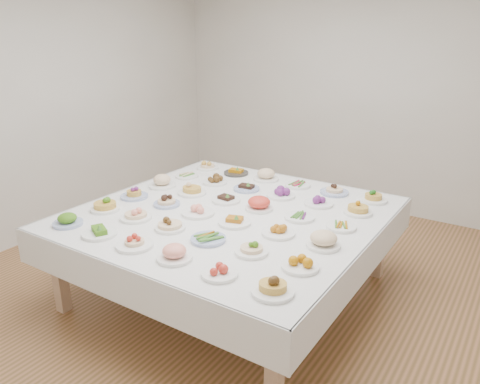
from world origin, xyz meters
The scene contains 38 objects.
room_envelope centered at (0.00, 0.00, 1.83)m, with size 5.02×5.02×2.81m.
display_table centered at (-0.08, -0.16, 0.69)m, with size 2.34×2.34×0.75m.
dish_0 centered at (-0.97, -1.07, 0.80)m, with size 0.22×0.22×0.12m.
dish_1 centered at (-0.62, -1.06, 0.79)m, with size 0.25×0.25×0.10m.
dish_2 centered at (-0.27, -1.06, 0.81)m, with size 0.26×0.26×0.14m.
dish_3 centered at (0.09, -1.06, 0.81)m, with size 0.24×0.24×0.13m.
dish_4 centered at (0.46, -1.06, 0.79)m, with size 0.23×0.23×0.10m.
dish_5 centered at (0.83, -1.06, 0.82)m, with size 0.25×0.25×0.14m.
dish_6 centered at (-0.97, -0.70, 0.82)m, with size 0.24×0.24×0.15m.
dish_7 centered at (-0.62, -0.69, 0.82)m, with size 0.25×0.25×0.14m.
dish_8 centered at (-0.26, -0.70, 0.81)m, with size 0.23×0.23×0.13m.
dish_9 centered at (0.10, -0.71, 0.78)m, with size 0.26×0.25×0.06m.
dish_10 centered at (0.46, -0.70, 0.81)m, with size 0.23×0.23×0.12m.
dish_11 centered at (0.83, -0.71, 0.80)m, with size 0.24×0.24×0.11m.
dish_12 centered at (-0.99, -0.35, 0.80)m, with size 0.24×0.24×0.12m.
dish_13 centered at (-0.62, -0.33, 0.81)m, with size 0.23×0.23×0.13m.
dish_14 centered at (-0.27, -0.35, 0.80)m, with size 0.26×0.26×0.11m.
dish_15 centered at (0.09, -0.35, 0.79)m, with size 0.25×0.25×0.10m.
dish_16 centered at (0.47, -0.34, 0.79)m, with size 0.24×0.24×0.09m.
dish_17 centered at (0.83, -0.35, 0.82)m, with size 0.24×0.24×0.15m.
dish_18 centered at (-0.99, 0.02, 0.82)m, with size 0.28×0.28×0.15m.
dish_19 centered at (-0.62, 0.01, 0.82)m, with size 0.26×0.26×0.15m.
dish_20 centered at (-0.25, 0.02, 0.79)m, with size 0.25×0.25×0.10m.
dish_21 centered at (0.09, 0.01, 0.82)m, with size 0.24×0.24×0.14m.
dish_22 centered at (0.46, 0.02, 0.77)m, with size 0.24×0.24×0.05m.
dish_23 centered at (0.81, 0.02, 0.77)m, with size 0.23×0.23×0.05m.
dish_24 centered at (-0.98, 0.38, 0.77)m, with size 0.23×0.23×0.05m.
dish_25 centered at (-0.63, 0.37, 0.79)m, with size 0.23×0.23×0.10m.
dish_26 centered at (-0.26, 0.38, 0.79)m, with size 0.24×0.24×0.10m.
dish_27 centered at (0.10, 0.39, 0.80)m, with size 0.25×0.25×0.11m.
dish_28 centered at (0.46, 0.39, 0.79)m, with size 0.25×0.25×0.10m.
dish_29 centered at (0.81, 0.38, 0.81)m, with size 0.23×0.23×0.14m.
dish_30 centered at (-0.99, 0.74, 0.81)m, with size 0.23×0.23×0.12m.
dish_31 centered at (-0.62, 0.74, 0.79)m, with size 0.25×0.25×0.10m.
dish_32 centered at (-0.27, 0.74, 0.82)m, with size 0.25×0.25×0.15m.
dish_33 centered at (0.09, 0.73, 0.77)m, with size 0.24×0.24×0.05m.
dish_34 centered at (0.46, 0.73, 0.81)m, with size 0.26×0.26×0.13m.
dish_35 centered at (0.83, 0.73, 0.81)m, with size 0.24×0.24×0.13m.
Camera 1 is at (1.95, -3.11, 2.18)m, focal length 35.00 mm.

